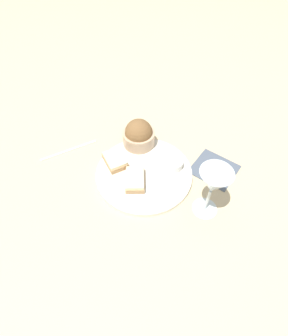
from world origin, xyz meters
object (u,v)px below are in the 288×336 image
at_px(sauce_ramekin, 173,163).
at_px(salad_bowl, 139,135).
at_px(cheese_toast_near, 135,180).
at_px(napkin, 214,169).
at_px(wine_glass, 213,184).
at_px(fork, 69,150).
at_px(cheese_toast_far, 115,160).

bearing_deg(sauce_ramekin, salad_bowl, -125.09).
bearing_deg(cheese_toast_near, napkin, 112.04).
distance_m(cheese_toast_near, wine_glass, 0.23).
bearing_deg(salad_bowl, cheese_toast_near, 5.20).
bearing_deg(cheese_toast_near, salad_bowl, -174.80).
xyz_separation_m(wine_glass, fork, (-0.16, -0.45, -0.12)).
height_order(cheese_toast_near, wine_glass, wine_glass).
height_order(salad_bowl, wine_glass, wine_glass).
bearing_deg(napkin, cheese_toast_near, -67.96).
bearing_deg(napkin, cheese_toast_far, -84.31).
distance_m(salad_bowl, napkin, 0.26).
distance_m(cheese_toast_far, wine_glass, 0.32).
relative_size(sauce_ramekin, cheese_toast_far, 0.58).
bearing_deg(wine_glass, cheese_toast_far, -112.65).
bearing_deg(sauce_ramekin, cheese_toast_far, -86.32).
distance_m(sauce_ramekin, wine_glass, 0.18).
relative_size(sauce_ramekin, fork, 0.36).
relative_size(salad_bowl, napkin, 0.62).
bearing_deg(wine_glass, cheese_toast_near, -104.21).
bearing_deg(salad_bowl, napkin, 75.29).
bearing_deg(wine_glass, sauce_ramekin, -142.29).
height_order(napkin, fork, same).
bearing_deg(fork, cheese_toast_near, 66.34).
relative_size(cheese_toast_near, napkin, 0.54).
distance_m(napkin, fork, 0.48).
distance_m(salad_bowl, cheese_toast_far, 0.12).
distance_m(cheese_toast_near, cheese_toast_far, 0.10).
distance_m(cheese_toast_far, fork, 0.17).
xyz_separation_m(cheese_toast_near, wine_glass, (0.05, 0.20, 0.09)).
bearing_deg(fork, cheese_toast_far, 76.12).
bearing_deg(cheese_toast_far, salad_bowl, 148.42).
xyz_separation_m(salad_bowl, napkin, (0.07, 0.25, -0.05)).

